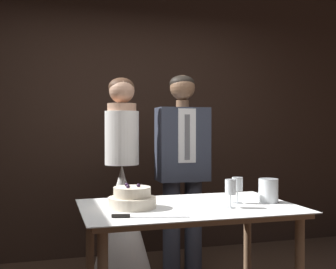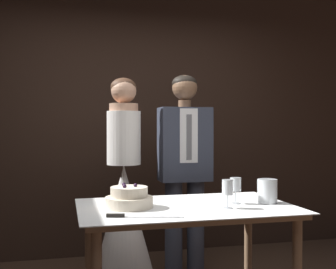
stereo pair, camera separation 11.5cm
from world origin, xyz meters
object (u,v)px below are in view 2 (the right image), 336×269
at_px(tiered_cake, 129,198).
at_px(groom, 185,162).
at_px(cake_table, 186,220).
at_px(wine_glass_middle, 227,188).
at_px(bride, 124,207).
at_px(wine_glass_near, 236,186).
at_px(cake_knife, 130,216).
at_px(hurricane_candle, 267,192).

xyz_separation_m(tiered_cake, groom, (0.62, 0.92, 0.14)).
xyz_separation_m(cake_table, wine_glass_middle, (0.22, -0.14, 0.22)).
bearing_deg(bride, wine_glass_middle, -65.80).
bearing_deg(tiered_cake, wine_glass_near, -2.54).
bearing_deg(wine_glass_middle, groom, 87.81).
distance_m(cake_knife, bride, 1.22).
distance_m(cake_knife, wine_glass_middle, 0.64).
relative_size(bride, groom, 0.98).
bearing_deg(wine_glass_near, groom, 94.08).
xyz_separation_m(tiered_cake, cake_knife, (-0.04, -0.28, -0.05)).
bearing_deg(bride, wine_glass_near, -57.99).
xyz_separation_m(cake_table, tiered_cake, (-0.36, 0.02, 0.15)).
distance_m(wine_glass_near, bride, 1.15).
bearing_deg(hurricane_candle, bride, 129.52).
distance_m(cake_table, tiered_cake, 0.39).
xyz_separation_m(bride, groom, (0.52, -0.00, 0.37)).
bearing_deg(cake_knife, cake_table, 47.98).
distance_m(cake_table, groom, 1.01).
height_order(cake_table, wine_glass_middle, wine_glass_middle).
height_order(cake_table, groom, groom).
bearing_deg(groom, cake_table, -105.71).
xyz_separation_m(cake_table, groom, (0.26, 0.93, 0.29)).
height_order(bride, groom, groom).
bearing_deg(groom, hurricane_candle, -74.07).
bearing_deg(wine_glass_near, tiered_cake, 177.46).
relative_size(cake_knife, wine_glass_near, 2.47).
relative_size(wine_glass_near, hurricane_candle, 1.09).
distance_m(tiered_cake, cake_knife, 0.29).
distance_m(wine_glass_near, wine_glass_middle, 0.17).
relative_size(cake_table, bride, 0.79).
relative_size(cake_knife, groom, 0.24).
height_order(wine_glass_middle, groom, groom).
height_order(tiered_cake, groom, groom).
bearing_deg(cake_knife, tiered_cake, 96.34).
xyz_separation_m(hurricane_candle, bride, (-0.80, 0.97, -0.25)).
xyz_separation_m(tiered_cake, wine_glass_near, (0.69, -0.03, 0.06)).
relative_size(cake_table, hurricane_candle, 8.63).
relative_size(hurricane_candle, groom, 0.09).
xyz_separation_m(cake_knife, hurricane_candle, (0.93, 0.23, 0.07)).
xyz_separation_m(tiered_cake, hurricane_candle, (0.90, -0.06, 0.02)).
bearing_deg(cake_table, tiered_cake, 177.35).
relative_size(wine_glass_middle, hurricane_candle, 1.12).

